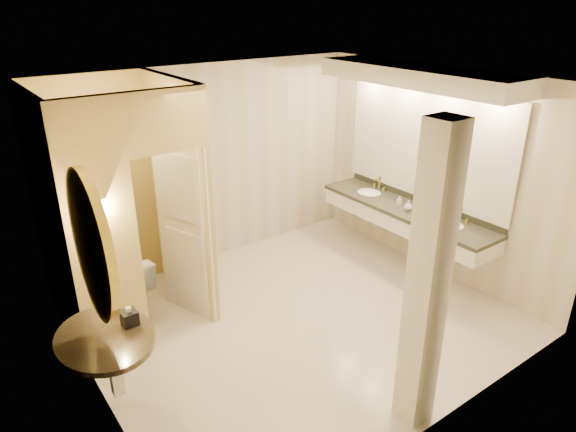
% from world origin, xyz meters
% --- Properties ---
extents(floor, '(4.50, 4.50, 0.00)m').
position_xyz_m(floor, '(0.00, 0.00, 0.00)').
color(floor, beige).
rests_on(floor, ground).
extents(ceiling, '(4.50, 4.50, 0.00)m').
position_xyz_m(ceiling, '(0.00, 0.00, 2.70)').
color(ceiling, white).
rests_on(ceiling, wall_back).
extents(wall_back, '(4.50, 0.02, 2.70)m').
position_xyz_m(wall_back, '(0.00, 2.00, 1.35)').
color(wall_back, beige).
rests_on(wall_back, floor).
extents(wall_front, '(4.50, 0.02, 2.70)m').
position_xyz_m(wall_front, '(0.00, -2.00, 1.35)').
color(wall_front, beige).
rests_on(wall_front, floor).
extents(wall_left, '(0.02, 4.00, 2.70)m').
position_xyz_m(wall_left, '(-2.25, 0.00, 1.35)').
color(wall_left, beige).
rests_on(wall_left, floor).
extents(wall_right, '(0.02, 4.00, 2.70)m').
position_xyz_m(wall_right, '(2.25, 0.00, 1.35)').
color(wall_right, beige).
rests_on(wall_right, floor).
extents(toilet_closet, '(1.50, 1.55, 2.70)m').
position_xyz_m(toilet_closet, '(-1.12, 0.97, 1.39)').
color(toilet_closet, '#E1D475').
rests_on(toilet_closet, floor).
extents(wall_sconce, '(0.14, 0.14, 0.42)m').
position_xyz_m(wall_sconce, '(-1.93, 0.43, 1.73)').
color(wall_sconce, '#B38C39').
rests_on(wall_sconce, toilet_closet).
extents(vanity, '(0.75, 2.80, 2.09)m').
position_xyz_m(vanity, '(1.98, 0.18, 1.63)').
color(vanity, silver).
rests_on(vanity, floor).
extents(console_shelf, '(0.98, 0.98, 1.94)m').
position_xyz_m(console_shelf, '(-2.21, -0.27, 1.34)').
color(console_shelf, black).
rests_on(console_shelf, floor).
extents(pillar, '(0.26, 0.26, 2.70)m').
position_xyz_m(pillar, '(-0.07, -1.80, 1.35)').
color(pillar, silver).
rests_on(pillar, floor).
extents(tissue_box, '(0.13, 0.13, 0.13)m').
position_xyz_m(tissue_box, '(-2.00, -0.24, 0.94)').
color(tissue_box, black).
rests_on(tissue_box, console_shelf).
extents(toilet, '(0.51, 0.77, 0.74)m').
position_xyz_m(toilet, '(-1.54, 1.28, 0.37)').
color(toilet, white).
rests_on(toilet, floor).
extents(soap_bottle_a, '(0.07, 0.07, 0.12)m').
position_xyz_m(soap_bottle_a, '(1.94, 0.30, 0.94)').
color(soap_bottle_a, beige).
rests_on(soap_bottle_a, vanity).
extents(soap_bottle_b, '(0.14, 0.14, 0.13)m').
position_xyz_m(soap_bottle_b, '(1.89, 0.10, 0.94)').
color(soap_bottle_b, silver).
rests_on(soap_bottle_b, vanity).
extents(soap_bottle_c, '(0.10, 0.10, 0.23)m').
position_xyz_m(soap_bottle_c, '(1.96, -0.01, 0.99)').
color(soap_bottle_c, '#C6B28C').
rests_on(soap_bottle_c, vanity).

